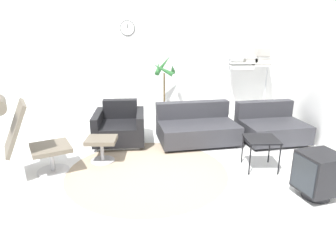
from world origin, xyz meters
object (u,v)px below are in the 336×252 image
at_px(shelf_unit, 256,60).
at_px(couch_low, 196,128).
at_px(side_table, 261,142).
at_px(potted_plant, 164,98).
at_px(lounge_chair, 25,132).
at_px(ottoman, 102,145).
at_px(crt_television, 319,174).
at_px(couch_second, 271,127).
at_px(armchair_red, 120,128).

bearing_deg(shelf_unit, couch_low, -133.31).
relative_size(side_table, potted_plant, 0.32).
bearing_deg(side_table, potted_plant, 119.02).
distance_m(lounge_chair, ottoman, 1.07).
xyz_separation_m(crt_television, shelf_unit, (0.18, 3.43, 0.99)).
bearing_deg(side_table, ottoman, 173.19).
xyz_separation_m(lounge_chair, potted_plant, (1.83, 2.65, -0.14)).
bearing_deg(couch_second, side_table, 54.60).
bearing_deg(potted_plant, crt_television, -61.04).
bearing_deg(couch_low, lounge_chair, 18.66).
bearing_deg(side_table, couch_low, 125.11).
relative_size(lounge_chair, couch_low, 0.76).
bearing_deg(lounge_chair, couch_low, 90.77).
distance_m(couch_second, side_table, 1.30).
xyz_separation_m(couch_low, couch_second, (1.34, 0.04, -0.00)).
distance_m(armchair_red, couch_second, 2.70).
bearing_deg(crt_television, ottoman, 52.53).
height_order(lounge_chair, armchair_red, lounge_chair).
bearing_deg(crt_television, potted_plant, 12.78).
xyz_separation_m(ottoman, armchair_red, (0.16, 0.82, -0.01)).
bearing_deg(ottoman, side_table, -6.81).
bearing_deg(ottoman, couch_low, 29.35).
height_order(couch_second, side_table, couch_second).
height_order(ottoman, couch_second, couch_second).
xyz_separation_m(lounge_chair, shelf_unit, (3.82, 2.83, 0.65)).
height_order(couch_second, shelf_unit, shelf_unit).
distance_m(side_table, potted_plant, 2.81).
bearing_deg(lounge_chair, side_table, 65.38).
xyz_separation_m(lounge_chair, side_table, (3.20, 0.20, -0.23)).
bearing_deg(couch_low, couch_second, 171.37).
distance_m(potted_plant, shelf_unit, 2.14).
bearing_deg(armchair_red, couch_low, 177.48).
distance_m(lounge_chair, couch_low, 2.77).
bearing_deg(couch_low, potted_plant, -77.05).
xyz_separation_m(couch_low, crt_television, (1.23, -1.92, 0.06)).
height_order(couch_low, couch_second, same).
relative_size(lounge_chair, crt_television, 2.01).
relative_size(lounge_chair, shelf_unit, 0.70).
distance_m(ottoman, couch_low, 1.74).
height_order(crt_television, potted_plant, potted_plant).
bearing_deg(lounge_chair, shelf_unit, 98.39).
bearing_deg(couch_second, shelf_unit, -103.07).
relative_size(lounge_chair, armchair_red, 1.22).
bearing_deg(potted_plant, lounge_chair, -124.65).
relative_size(couch_second, shelf_unit, 0.76).
distance_m(ottoman, couch_second, 3.00).
relative_size(potted_plant, shelf_unit, 0.88).
xyz_separation_m(ottoman, couch_second, (2.86, 0.89, -0.03)).
xyz_separation_m(ottoman, potted_plant, (0.95, 2.18, 0.23)).
height_order(ottoman, couch_low, couch_low).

